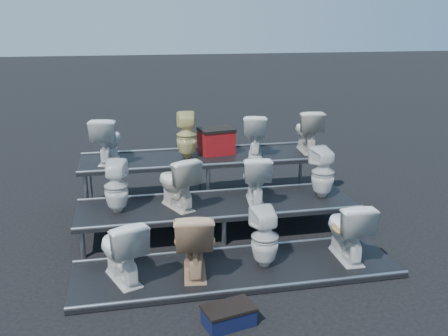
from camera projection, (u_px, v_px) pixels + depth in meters
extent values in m
plane|color=black|center=(218.00, 232.00, 7.71)|extent=(80.00, 80.00, 0.00)
cube|color=black|center=(237.00, 270.00, 6.49)|extent=(4.20, 1.20, 0.06)
cube|color=black|center=(218.00, 218.00, 7.65)|extent=(4.20, 1.20, 0.46)
cube|color=black|center=(204.00, 180.00, 8.81)|extent=(4.20, 1.20, 0.86)
imported|color=white|center=(121.00, 249.00, 6.08)|extent=(0.71, 0.91, 0.82)
imported|color=tan|center=(194.00, 241.00, 6.24)|extent=(0.57, 0.89, 0.86)
imported|color=white|center=(265.00, 237.00, 6.43)|extent=(0.39, 0.39, 0.80)
imported|color=white|center=(347.00, 229.00, 6.65)|extent=(0.48, 0.82, 0.83)
imported|color=white|center=(116.00, 187.00, 7.18)|extent=(0.40, 0.41, 0.77)
imported|color=beige|center=(177.00, 182.00, 7.35)|extent=(0.71, 0.88, 0.78)
imported|color=white|center=(255.00, 178.00, 7.59)|extent=(0.52, 0.79, 0.75)
imported|color=white|center=(323.00, 172.00, 7.79)|extent=(0.42, 0.43, 0.80)
imported|color=white|center=(107.00, 140.00, 8.26)|extent=(0.58, 0.82, 0.77)
imported|color=#D9C980|center=(187.00, 135.00, 8.52)|extent=(0.38, 0.39, 0.79)
imported|color=white|center=(255.00, 134.00, 8.76)|extent=(0.58, 0.79, 0.72)
imported|color=beige|center=(307.00, 130.00, 8.94)|extent=(0.49, 0.78, 0.76)
cube|color=maroon|center=(216.00, 142.00, 8.84)|extent=(0.63, 0.54, 0.41)
cube|color=black|center=(229.00, 317.00, 5.35)|extent=(0.58, 0.43, 0.19)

